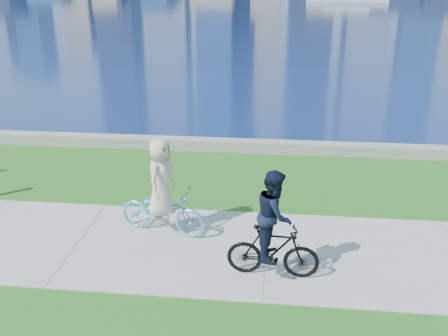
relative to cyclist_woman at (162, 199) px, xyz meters
The scene contains 6 objects.
ground 1.99m from the cyclist_woman, 161.73° to the right, with size 320.00×320.00×0.00m, color #205A17.
concrete_path 1.99m from the cyclist_woman, 161.73° to the right, with size 80.00×3.50×0.02m, color #9E9D99.
seawall 5.92m from the cyclist_woman, 107.00° to the left, with size 90.00×0.50×0.35m, color gray.
bay_water 71.46m from the cyclist_woman, 91.38° to the left, with size 320.00×131.00×0.01m, color #0D1E53.
cyclist_woman is the anchor object (origin of this frame).
cyclist_man 2.84m from the cyclist_woman, 30.75° to the right, with size 0.68×1.76×2.14m.
Camera 1 is at (4.12, -9.03, 5.41)m, focal length 40.00 mm.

